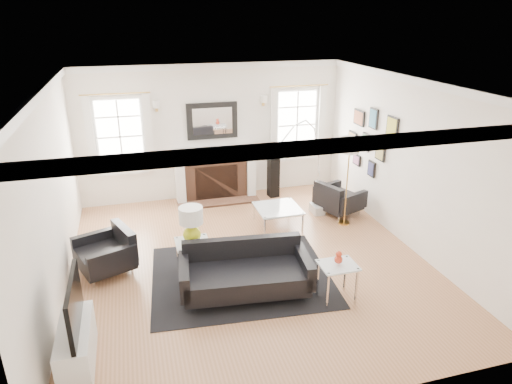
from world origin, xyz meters
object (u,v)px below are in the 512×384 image
object	(u,v)px
sofa	(245,272)
armchair_left	(108,253)
arc_floor_lamp	(300,170)
coffee_table	(278,209)
armchair_right	(337,199)
fireplace	(216,174)
gourd_lamp	(191,222)

from	to	relation	value
sofa	armchair_left	world-z (taller)	sofa
armchair_left	arc_floor_lamp	distance (m)	3.50
sofa	coffee_table	size ratio (longest dim) A/B	2.37
armchair_right	fireplace	bearing A→B (deg)	145.98
fireplace	sofa	bearing A→B (deg)	-94.40
arc_floor_lamp	fireplace	bearing A→B (deg)	123.05
coffee_table	arc_floor_lamp	world-z (taller)	arc_floor_lamp
coffee_table	arc_floor_lamp	distance (m)	0.89
armchair_left	armchair_right	xyz separation A→B (m)	(4.29, 1.05, -0.01)
sofa	coffee_table	distance (m)	2.28
arc_floor_lamp	gourd_lamp	bearing A→B (deg)	-152.04
sofa	arc_floor_lamp	xyz separation A→B (m)	(1.46, 1.77, 0.80)
armchair_left	armchair_right	bearing A→B (deg)	13.75
coffee_table	gourd_lamp	size ratio (longest dim) A/B	1.41
armchair_left	armchair_right	world-z (taller)	armchair_left
coffee_table	arc_floor_lamp	bearing A→B (deg)	-32.05
sofa	arc_floor_lamp	bearing A→B (deg)	50.51
sofa	coffee_table	xyz separation A→B (m)	(1.14, 1.98, 0.00)
fireplace	armchair_right	bearing A→B (deg)	-34.02
fireplace	armchair_left	size ratio (longest dim) A/B	1.62
armchair_left	arc_floor_lamp	size ratio (longest dim) A/B	0.51
armchair_right	gourd_lamp	bearing A→B (deg)	-154.11
gourd_lamp	arc_floor_lamp	bearing A→B (deg)	27.96
gourd_lamp	fireplace	bearing A→B (deg)	72.77
armchair_left	coffee_table	size ratio (longest dim) A/B	1.32
coffee_table	arc_floor_lamp	xyz separation A→B (m)	(0.32, -0.20, 0.80)
armchair_left	armchair_right	distance (m)	4.42
coffee_table	gourd_lamp	distance (m)	2.27
coffee_table	fireplace	bearing A→B (deg)	118.02
fireplace	sofa	world-z (taller)	fireplace
fireplace	gourd_lamp	xyz separation A→B (m)	(-0.91, -2.93, 0.33)
fireplace	arc_floor_lamp	xyz separation A→B (m)	(1.19, -1.82, 0.58)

